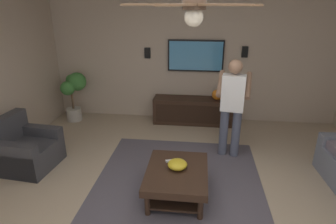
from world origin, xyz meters
TOP-DOWN VIEW (x-y plane):
  - ground_plane at (0.00, 0.00)m, footprint 7.47×7.47m
  - wall_back_tv at (3.16, 0.00)m, footprint 0.10×6.25m
  - area_rug at (0.50, 0.10)m, footprint 2.73×2.39m
  - armchair at (0.77, 2.52)m, footprint 0.87×0.88m
  - coffee_table at (0.30, 0.10)m, footprint 1.00×0.80m
  - media_console at (2.83, -0.04)m, footprint 0.45×1.70m
  - tv at (3.07, -0.04)m, footprint 0.05×1.16m
  - person_standing at (1.52, -0.69)m, footprint 0.59×0.60m
  - potted_plant_tall at (2.70, 2.53)m, footprint 0.52×0.49m
  - bowl at (0.34, 0.09)m, footprint 0.26×0.26m
  - remote_white at (0.50, 0.20)m, footprint 0.09×0.16m
  - vase_round at (2.80, -0.52)m, footprint 0.22×0.22m
  - wall_speaker_left at (3.08, -1.04)m, footprint 0.06×0.12m
  - wall_speaker_right at (3.08, 0.98)m, footprint 0.06×0.12m
  - ceiling_fan at (-0.37, -0.09)m, footprint 1.19×1.09m

SIDE VIEW (x-z plane):
  - ground_plane at x=0.00m, z-range 0.00..0.00m
  - area_rug at x=0.50m, z-range 0.00..0.01m
  - media_console at x=2.83m, z-range 0.00..0.55m
  - armchair at x=0.77m, z-range -0.13..0.69m
  - coffee_table at x=0.30m, z-range 0.10..0.50m
  - remote_white at x=0.50m, z-range 0.40..0.42m
  - bowl at x=0.34m, z-range 0.40..0.52m
  - vase_round at x=2.80m, z-range 0.55..0.77m
  - potted_plant_tall at x=2.70m, z-range 0.15..1.20m
  - person_standing at x=1.52m, z-range 0.11..1.75m
  - wall_back_tv at x=3.16m, z-range 0.00..2.73m
  - tv at x=3.07m, z-range 1.08..1.73m
  - wall_speaker_right at x=3.08m, z-range 1.33..1.55m
  - wall_speaker_left at x=3.08m, z-range 1.39..1.61m
  - ceiling_fan at x=-0.37m, z-range 2.17..2.63m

